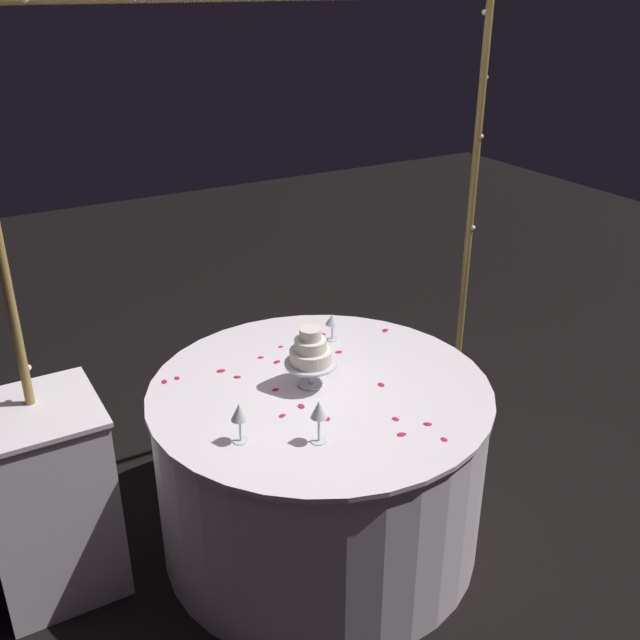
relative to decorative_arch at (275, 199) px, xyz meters
The scene contains 27 objects.
ground_plane 1.56m from the decorative_arch, 90.01° to the right, with size 12.00×12.00×0.00m, color black.
decorative_arch is the anchor object (origin of this frame).
main_table 1.18m from the decorative_arch, 90.01° to the right, with size 1.44×1.44×0.80m.
side_table 1.54m from the decorative_arch, behind, with size 0.50×0.50×0.86m.
tiered_cake 0.66m from the decorative_arch, 94.00° to the right, with size 0.22×0.22×0.26m.
wine_glass_0 0.68m from the decorative_arch, ahead, with size 0.07×0.07×0.13m.
wine_glass_1 0.94m from the decorative_arch, 105.64° to the right, with size 0.06×0.06×0.17m.
wine_glass_2 0.94m from the decorative_arch, 128.49° to the right, with size 0.06×0.06×0.16m.
rose_petal_0 0.72m from the decorative_arch, 54.58° to the left, with size 0.02×0.02×0.00m, color #C61951.
rose_petal_1 1.10m from the decorative_arch, 83.71° to the right, with size 0.04×0.02×0.00m, color #C61951.
rose_petal_2 0.87m from the decorative_arch, behind, with size 0.03×0.02×0.00m, color #C61951.
rose_petal_3 0.76m from the decorative_arch, 10.86° to the left, with size 0.03×0.02×0.00m, color #C61951.
rose_petal_4 0.79m from the decorative_arch, 119.79° to the right, with size 0.03×0.02×0.00m, color #C61951.
rose_petal_5 0.77m from the decorative_arch, 32.21° to the right, with size 0.03×0.02×0.00m, color #C61951.
rose_petal_6 0.77m from the decorative_arch, 155.03° to the right, with size 0.03×0.02×0.00m, color #C61951.
rose_petal_7 0.72m from the decorative_arch, 122.88° to the right, with size 0.03×0.02×0.00m, color #C61951.
rose_petal_8 1.11m from the decorative_arch, 75.07° to the right, with size 0.03×0.02×0.00m, color #C61951.
rose_petal_9 1.03m from the decorative_arch, 79.68° to the right, with size 0.03×0.02×0.00m, color #C61951.
rose_petal_10 0.86m from the decorative_arch, 106.74° to the right, with size 0.04×0.03×0.00m, color #C61951.
rose_petal_11 0.90m from the decorative_arch, 115.87° to the right, with size 0.03×0.02×0.00m, color #C61951.
rose_petal_12 0.72m from the decorative_arch, behind, with size 0.03×0.02×0.00m, color #C61951.
rose_petal_13 0.78m from the decorative_arch, behind, with size 0.04×0.03×0.00m, color #C61951.
rose_petal_14 0.89m from the decorative_arch, 64.41° to the right, with size 0.04×0.02×0.00m, color #C61951.
rose_petal_15 0.94m from the decorative_arch, 99.16° to the right, with size 0.03×0.02×0.00m, color #C61951.
rose_petal_16 0.90m from the decorative_arch, ahead, with size 0.04×0.03×0.00m, color #C61951.
rose_petal_17 0.90m from the decorative_arch, behind, with size 0.03×0.02×0.00m, color #C61951.
rose_petal_18 1.19m from the decorative_arch, 77.38° to the right, with size 0.03×0.02×0.00m, color #C61951.
Camera 1 is at (-1.31, -2.27, 2.35)m, focal length 40.72 mm.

